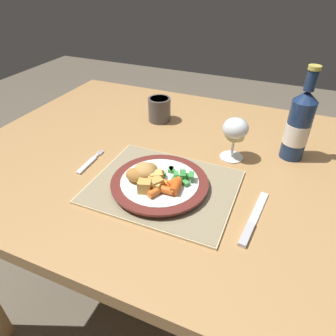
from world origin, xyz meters
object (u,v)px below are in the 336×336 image
at_px(dining_table, 174,180).
at_px(dinner_plate, 160,183).
at_px(wine_glass, 235,131).
at_px(table_knife, 252,222).
at_px(drinking_cup, 159,109).
at_px(fork, 89,163).
at_px(bottle, 299,126).

xyz_separation_m(dining_table, dinner_plate, (0.02, -0.16, 0.11)).
bearing_deg(dining_table, wine_glass, 17.70).
xyz_separation_m(dining_table, table_knife, (0.26, -0.19, 0.10)).
height_order(table_knife, drinking_cup, drinking_cup).
relative_size(dinner_plate, fork, 1.95).
bearing_deg(bottle, dinner_plate, -135.22).
relative_size(fork, drinking_cup, 1.50).
relative_size(fork, bottle, 0.47).
relative_size(table_knife, wine_glass, 1.52).
xyz_separation_m(dinner_plate, bottle, (0.29, 0.28, 0.08)).
bearing_deg(wine_glass, bottle, 25.20).
height_order(bottle, drinking_cup, bottle).
bearing_deg(dining_table, dinner_plate, -81.22).
distance_m(dining_table, wine_glass, 0.24).
relative_size(dinner_plate, drinking_cup, 2.93).
distance_m(dinner_plate, bottle, 0.41).
bearing_deg(drinking_cup, fork, -101.59).
relative_size(dining_table, wine_glass, 9.81).
distance_m(dining_table, drinking_cup, 0.27).
bearing_deg(drinking_cup, dinner_plate, -65.53).
distance_m(wine_glass, bottle, 0.17).
xyz_separation_m(wine_glass, bottle, (0.16, 0.07, 0.01)).
relative_size(wine_glass, drinking_cup, 1.51).
distance_m(table_knife, wine_glass, 0.27).
xyz_separation_m(fork, bottle, (0.51, 0.26, 0.10)).
height_order(dinner_plate, table_knife, dinner_plate).
distance_m(dinner_plate, fork, 0.23).
bearing_deg(drinking_cup, wine_glass, -25.66).
xyz_separation_m(table_knife, wine_glass, (-0.10, 0.24, 0.08)).
bearing_deg(wine_glass, dining_table, -162.30).
relative_size(dinner_plate, wine_glass, 1.94).
bearing_deg(bottle, fork, -152.90).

